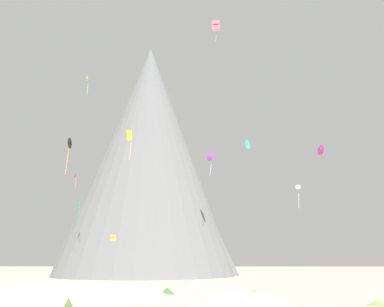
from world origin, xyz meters
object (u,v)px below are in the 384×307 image
(kite_gold_low, at_px, (113,238))
(kite_red_mid, at_px, (75,178))
(bush_ridge_crest, at_px, (90,292))
(kite_violet_high, at_px, (210,156))
(bush_far_right, at_px, (378,303))
(rock_massif, at_px, (151,173))
(kite_cyan_high, at_px, (247,145))
(kite_pink_high, at_px, (216,26))
(kite_black_mid, at_px, (69,144))
(bush_mid_center, at_px, (254,291))
(bush_low_patch, at_px, (167,291))
(bush_near_left, at_px, (273,298))
(bush_scatter_east, at_px, (68,304))
(kite_white_mid, at_px, (298,188))
(kite_magenta_mid, at_px, (320,150))
(kite_teal_low, at_px, (81,198))
(kite_yellow_mid, at_px, (130,139))
(kite_lime_high, at_px, (88,80))

(kite_gold_low, relative_size, kite_red_mid, 0.39)
(bush_ridge_crest, xyz_separation_m, kite_gold_low, (-1.14, 15.56, 7.01))
(kite_red_mid, distance_m, kite_violet_high, 33.87)
(bush_far_right, relative_size, rock_massif, 0.04)
(kite_cyan_high, height_order, kite_pink_high, kite_pink_high)
(kite_black_mid, relative_size, kite_violet_high, 0.97)
(bush_mid_center, xyz_separation_m, rock_massif, (-20.89, 53.68, 26.67))
(bush_low_patch, bearing_deg, kite_red_mid, 139.29)
(bush_mid_center, distance_m, bush_near_left, 9.02)
(bush_scatter_east, xyz_separation_m, rock_massif, (-2.88, 71.35, 26.41))
(bush_far_right, bearing_deg, kite_cyan_high, 102.09)
(kite_gold_low, bearing_deg, kite_white_mid, -70.87)
(rock_massif, xyz_separation_m, kite_pink_high, (16.73, -50.80, 13.26))
(bush_ridge_crest, distance_m, bush_near_left, 20.99)
(kite_magenta_mid, relative_size, kite_teal_low, 1.03)
(bush_mid_center, bearing_deg, bush_scatter_east, -135.53)
(bush_far_right, bearing_deg, bush_low_patch, 150.75)
(kite_gold_low, height_order, kite_violet_high, kite_violet_high)
(bush_mid_center, relative_size, kite_white_mid, 0.28)
(kite_yellow_mid, relative_size, kite_gold_low, 4.29)
(kite_cyan_high, distance_m, kite_violet_high, 14.87)
(kite_pink_high, bearing_deg, bush_near_left, 121.32)
(kite_gold_low, bearing_deg, bush_mid_center, -134.21)
(bush_near_left, xyz_separation_m, kite_teal_low, (-23.28, 7.19, 11.67))
(bush_ridge_crest, relative_size, bush_mid_center, 1.80)
(bush_ridge_crest, relative_size, kite_yellow_mid, 0.59)
(kite_red_mid, distance_m, kite_lime_high, 23.58)
(kite_red_mid, distance_m, kite_white_mid, 49.45)
(kite_black_mid, xyz_separation_m, kite_violet_high, (20.91, 34.93, 6.82))
(kite_violet_high, bearing_deg, kite_teal_low, -71.18)
(bush_mid_center, distance_m, kite_gold_low, 24.59)
(bush_low_patch, distance_m, kite_violet_high, 46.34)
(bush_low_patch, relative_size, kite_black_mid, 0.33)
(kite_black_mid, relative_size, kite_pink_high, 1.59)
(bush_scatter_east, bearing_deg, kite_teal_low, 105.62)
(kite_white_mid, xyz_separation_m, kite_teal_low, (-37.53, -38.58, -7.92))
(kite_magenta_mid, bearing_deg, bush_far_right, -30.28)
(bush_ridge_crest, xyz_separation_m, kite_lime_high, (-10.33, 26.05, 39.45))
(bush_mid_center, distance_m, kite_teal_low, 25.38)
(rock_massif, relative_size, kite_teal_low, 18.04)
(bush_near_left, bearing_deg, kite_red_mid, 142.60)
(kite_cyan_high, bearing_deg, kite_gold_low, -28.80)
(bush_near_left, height_order, kite_teal_low, kite_teal_low)
(bush_scatter_east, bearing_deg, kite_lime_high, 107.13)
(bush_scatter_east, bearing_deg, kite_violet_high, 76.06)
(rock_massif, xyz_separation_m, kite_teal_low, (-1.56, -55.47, -14.96))
(rock_massif, xyz_separation_m, kite_lime_high, (-9.15, -32.32, 12.96))
(kite_magenta_mid, bearing_deg, rock_massif, -151.93)
(kite_gold_low, bearing_deg, bush_scatter_east, 169.02)
(kite_lime_high, relative_size, kite_teal_low, 1.22)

